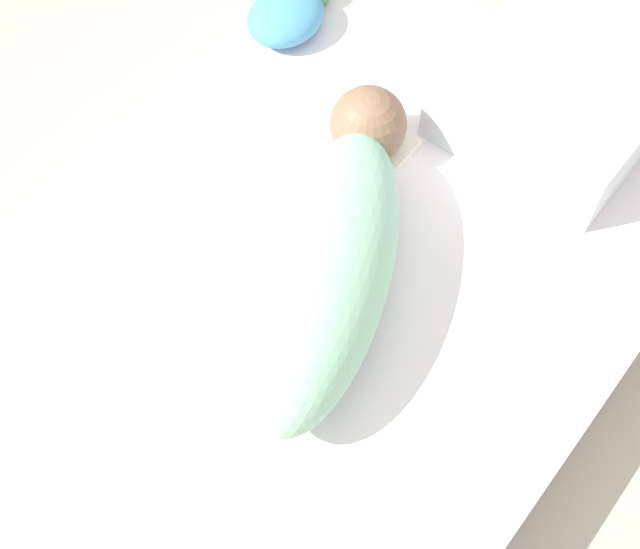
% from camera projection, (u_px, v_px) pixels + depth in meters
% --- Properties ---
extents(ground_plane, '(12.00, 12.00, 0.00)m').
position_uv_depth(ground_plane, '(316.00, 328.00, 1.43)').
color(ground_plane, '#B2A893').
extents(bed_mattress, '(1.27, 0.85, 0.14)m').
position_uv_depth(bed_mattress, '(316.00, 307.00, 1.37)').
color(bed_mattress, white).
rests_on(bed_mattress, ground_plane).
extents(burp_cloth, '(0.17, 0.16, 0.02)m').
position_uv_depth(burp_cloth, '(349.00, 152.00, 1.42)').
color(burp_cloth, white).
rests_on(burp_cloth, bed_mattress).
extents(swaddled_baby, '(0.58, 0.37, 0.15)m').
position_uv_depth(swaddled_baby, '(330.00, 255.00, 1.25)').
color(swaddled_baby, '#99D6B2').
rests_on(swaddled_baby, bed_mattress).
extents(pillow, '(0.38, 0.31, 0.12)m').
position_uv_depth(pillow, '(569.00, 84.00, 1.43)').
color(pillow, white).
rests_on(pillow, bed_mattress).
extents(turtle_plush, '(0.19, 0.12, 0.07)m').
position_uv_depth(turtle_plush, '(289.00, 14.00, 1.54)').
color(turtle_plush, '#4C99C6').
rests_on(turtle_plush, bed_mattress).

